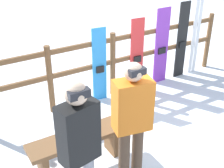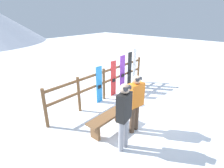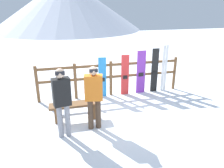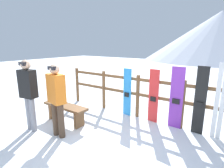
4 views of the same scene
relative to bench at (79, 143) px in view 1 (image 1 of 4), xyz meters
name	(u,v)px [view 1 (image 1 of 4)]	position (x,y,z in m)	size (l,w,h in m)	color
ground_plane	(178,148)	(1.37, -0.43, -0.35)	(40.00, 40.00, 0.00)	white
fence	(113,59)	(1.37, 1.42, 0.35)	(4.91, 0.10, 1.21)	brown
bench	(79,143)	(0.00, 0.00, 0.00)	(1.34, 0.36, 0.48)	brown
person_orange	(132,117)	(0.44, -0.57, 0.59)	(0.47, 0.32, 1.63)	#4C3828
person_black	(79,145)	(-0.32, -0.77, 0.65)	(0.42, 0.28, 1.69)	gray
snowboard_blue	(99,66)	(1.07, 1.37, 0.33)	(0.26, 0.08, 1.37)	#288CE0
snowboard_red	(137,55)	(1.86, 1.37, 0.35)	(0.27, 0.07, 1.41)	red
snowboard_purple	(161,47)	(2.44, 1.37, 0.40)	(0.31, 0.06, 1.52)	purple
snowboard_black_stripe	(182,41)	(2.95, 1.37, 0.43)	(0.25, 0.06, 1.57)	black
ski_pair_white	(196,35)	(3.33, 1.37, 0.48)	(0.20, 0.02, 1.67)	white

